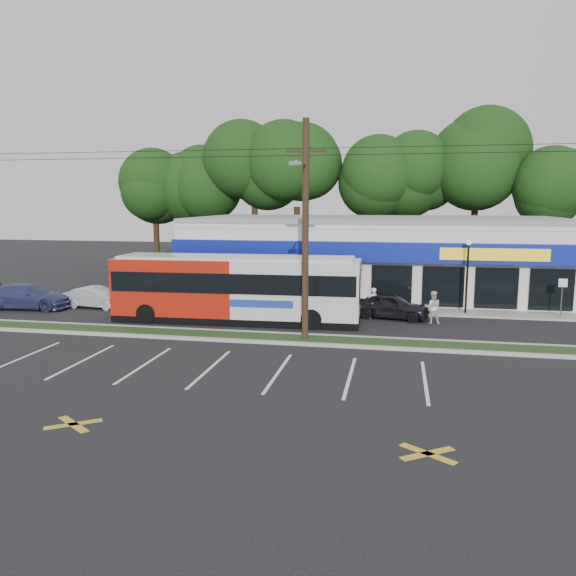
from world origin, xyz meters
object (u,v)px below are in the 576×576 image
(sign_post, at_px, (562,291))
(pedestrian_a, at_px, (373,303))
(car_dark, at_px, (390,306))
(car_silver, at_px, (97,297))
(utility_pole, at_px, (302,224))
(car_blue, at_px, (28,296))
(metrobus, at_px, (236,287))
(pedestrian_b, at_px, (433,307))
(lamp_post, at_px, (467,268))

(sign_post, height_order, pedestrian_a, sign_post)
(car_dark, relative_size, car_silver, 1.08)
(car_dark, xyz_separation_m, car_silver, (-17.51, -0.28, -0.07))
(utility_pole, height_order, car_dark, utility_pole)
(car_blue, bearing_deg, metrobus, -99.46)
(pedestrian_a, height_order, pedestrian_b, pedestrian_b)
(lamp_post, bearing_deg, car_blue, -172.84)
(lamp_post, relative_size, car_blue, 0.83)
(lamp_post, height_order, car_silver, lamp_post)
(car_blue, xyz_separation_m, pedestrian_a, (20.44, 1.13, 0.11))
(car_blue, bearing_deg, pedestrian_b, -93.79)
(utility_pole, xyz_separation_m, metrobus, (-4.12, 3.57, -3.54))
(sign_post, bearing_deg, lamp_post, 177.42)
(lamp_post, distance_m, sign_post, 5.13)
(car_blue, distance_m, pedestrian_a, 20.47)
(car_silver, height_order, pedestrian_a, pedestrian_a)
(car_silver, xyz_separation_m, pedestrian_b, (19.71, -0.61, 0.23))
(lamp_post, bearing_deg, metrobus, -160.72)
(lamp_post, distance_m, car_blue, 25.87)
(utility_pole, bearing_deg, pedestrian_b, 39.44)
(car_dark, bearing_deg, metrobus, 117.70)
(sign_post, xyz_separation_m, pedestrian_b, (-7.00, -2.57, -0.69))
(lamp_post, xyz_separation_m, sign_post, (5.00, -0.23, -1.12))
(utility_pole, bearing_deg, pedestrian_a, 62.52)
(car_dark, relative_size, pedestrian_b, 2.42)
(sign_post, bearing_deg, pedestrian_a, -169.62)
(pedestrian_b, bearing_deg, car_dark, -22.72)
(utility_pole, relative_size, pedestrian_b, 28.78)
(lamp_post, relative_size, car_silver, 1.09)
(lamp_post, relative_size, pedestrian_b, 2.45)
(pedestrian_a, bearing_deg, utility_pole, 29.31)
(metrobus, bearing_deg, sign_post, 11.37)
(lamp_post, distance_m, car_silver, 21.91)
(sign_post, relative_size, pedestrian_b, 1.28)
(pedestrian_b, bearing_deg, car_blue, 0.19)
(sign_post, xyz_separation_m, car_silver, (-26.71, -1.97, -0.91))
(utility_pole, relative_size, car_silver, 12.82)
(metrobus, xyz_separation_m, car_silver, (-9.42, 2.11, -1.23))
(car_blue, relative_size, pedestrian_a, 3.01)
(pedestrian_a, bearing_deg, car_blue, -30.05)
(sign_post, relative_size, metrobus, 0.17)
(lamp_post, bearing_deg, utility_pole, -136.05)
(lamp_post, height_order, pedestrian_a, lamp_post)
(utility_pole, height_order, pedestrian_b, utility_pole)
(utility_pole, relative_size, metrobus, 3.78)
(lamp_post, height_order, car_dark, lamp_post)
(sign_post, bearing_deg, pedestrian_b, -159.81)
(sign_post, bearing_deg, car_silver, -175.79)
(utility_pole, distance_m, metrobus, 6.50)
(car_dark, distance_m, car_silver, 17.51)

